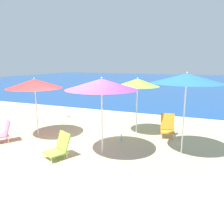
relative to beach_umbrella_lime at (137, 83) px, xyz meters
The scene contains 11 objects.
ground_plane 3.30m from the beach_umbrella_lime, 118.15° to the right, with size 60.00×60.00×0.00m, color #C6B284.
sea_water 23.25m from the beach_umbrella_lime, 93.20° to the left, with size 60.00×40.00×0.01m.
beach_umbrella_lime is the anchor object (origin of this frame).
beach_umbrella_red 3.47m from the beach_umbrella_lime, 152.70° to the right, with size 1.84×1.84×2.01m.
beach_umbrella_purple 2.19m from the beach_umbrella_lime, 99.79° to the right, with size 1.94×1.94×2.12m.
beach_umbrella_blue 2.12m from the beach_umbrella_lime, 37.00° to the right, with size 1.85×1.85×2.26m.
beach_chair_orange 1.82m from the beach_umbrella_lime, ahead, with size 0.55×0.63×0.78m.
beach_chair_lime 3.47m from the beach_umbrella_lime, 115.54° to the right, with size 0.72×0.77×0.67m.
beach_chair_pink 4.69m from the beach_umbrella_lime, 146.10° to the right, with size 0.68×0.71×0.69m.
water_bottle 2.01m from the beach_umbrella_lime, 102.83° to the right, with size 0.07×0.07×0.22m.
seagull 4.13m from the beach_umbrella_lime, 163.31° to the left, with size 0.27×0.11×0.23m.
Camera 1 is at (3.32, -4.93, 2.49)m, focal length 35.00 mm.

